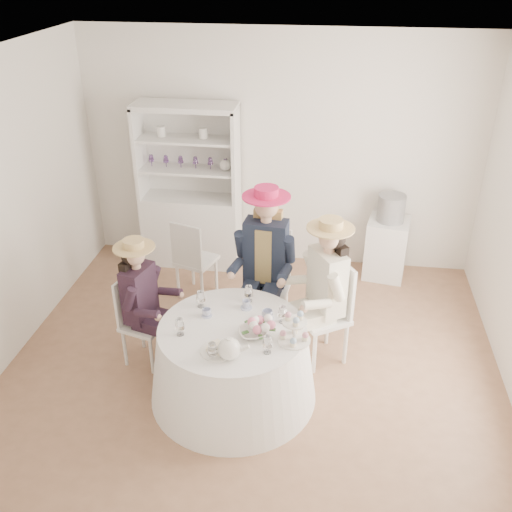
# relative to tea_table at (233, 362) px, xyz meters

# --- Properties ---
(ground) EXTENTS (4.50, 4.50, 0.00)m
(ground) POSITION_rel_tea_table_xyz_m (0.11, 0.50, -0.35)
(ground) COLOR #875E43
(ground) RESTS_ON ground
(ceiling) EXTENTS (4.50, 4.50, 0.00)m
(ceiling) POSITION_rel_tea_table_xyz_m (0.11, 0.50, 2.35)
(ceiling) COLOR white
(ceiling) RESTS_ON wall_back
(wall_back) EXTENTS (4.50, 0.00, 4.50)m
(wall_back) POSITION_rel_tea_table_xyz_m (0.11, 2.50, 1.00)
(wall_back) COLOR white
(wall_back) RESTS_ON ground
(wall_front) EXTENTS (4.50, 0.00, 4.50)m
(wall_front) POSITION_rel_tea_table_xyz_m (0.11, -1.50, 1.00)
(wall_front) COLOR white
(wall_front) RESTS_ON ground
(wall_left) EXTENTS (0.00, 4.50, 4.50)m
(wall_left) POSITION_rel_tea_table_xyz_m (-2.14, 0.50, 1.00)
(wall_left) COLOR white
(wall_left) RESTS_ON ground
(tea_table) EXTENTS (1.42, 1.42, 0.70)m
(tea_table) POSITION_rel_tea_table_xyz_m (0.00, 0.00, 0.00)
(tea_table) COLOR white
(tea_table) RESTS_ON ground
(hutch) EXTENTS (1.30, 0.85, 1.93)m
(hutch) POSITION_rel_tea_table_xyz_m (-0.90, 2.26, 0.34)
(hutch) COLOR silver
(hutch) RESTS_ON ground
(side_table) EXTENTS (0.52, 0.52, 0.70)m
(side_table) POSITION_rel_tea_table_xyz_m (1.39, 2.25, 0.00)
(side_table) COLOR silver
(side_table) RESTS_ON ground
(hatbox) EXTENTS (0.39, 0.39, 0.31)m
(hatbox) POSITION_rel_tea_table_xyz_m (1.39, 2.25, 0.51)
(hatbox) COLOR black
(hatbox) RESTS_ON side_table
(guest_left) EXTENTS (0.51, 0.48, 1.26)m
(guest_left) POSITION_rel_tea_table_xyz_m (-0.87, 0.34, 0.37)
(guest_left) COLOR silver
(guest_left) RESTS_ON ground
(guest_mid) EXTENTS (0.57, 0.59, 1.55)m
(guest_mid) POSITION_rel_tea_table_xyz_m (0.15, 0.93, 0.53)
(guest_mid) COLOR silver
(guest_mid) RESTS_ON ground
(guest_right) EXTENTS (0.62, 0.57, 1.44)m
(guest_right) POSITION_rel_tea_table_xyz_m (0.72, 0.60, 0.46)
(guest_right) COLOR silver
(guest_right) RESTS_ON ground
(spare_chair) EXTENTS (0.48, 0.48, 0.92)m
(spare_chair) POSITION_rel_tea_table_xyz_m (-0.70, 1.45, 0.15)
(spare_chair) COLOR silver
(spare_chair) RESTS_ON ground
(teacup_a) EXTENTS (0.09, 0.09, 0.06)m
(teacup_a) POSITION_rel_tea_table_xyz_m (-0.24, 0.13, 0.38)
(teacup_a) COLOR white
(teacup_a) RESTS_ON tea_table
(teacup_b) EXTENTS (0.09, 0.09, 0.07)m
(teacup_b) POSITION_rel_tea_table_xyz_m (0.07, 0.30, 0.39)
(teacup_b) COLOR white
(teacup_b) RESTS_ON tea_table
(teacup_c) EXTENTS (0.12, 0.12, 0.07)m
(teacup_c) POSITION_rel_tea_table_xyz_m (0.27, 0.17, 0.39)
(teacup_c) COLOR white
(teacup_c) RESTS_ON tea_table
(flower_bowl) EXTENTS (0.28, 0.28, 0.05)m
(flower_bowl) POSITION_rel_tea_table_xyz_m (0.18, -0.09, 0.38)
(flower_bowl) COLOR white
(flower_bowl) RESTS_ON tea_table
(flower_arrangement) EXTENTS (0.20, 0.20, 0.07)m
(flower_arrangement) POSITION_rel_tea_table_xyz_m (0.22, -0.05, 0.45)
(flower_arrangement) COLOR pink
(flower_arrangement) RESTS_ON tea_table
(table_teapot) EXTENTS (0.25, 0.18, 0.19)m
(table_teapot) POSITION_rel_tea_table_xyz_m (0.05, -0.37, 0.43)
(table_teapot) COLOR white
(table_teapot) RESTS_ON tea_table
(sandwich_plate) EXTENTS (0.27, 0.27, 0.06)m
(sandwich_plate) POSITION_rel_tea_table_xyz_m (-0.05, -0.31, 0.37)
(sandwich_plate) COLOR white
(sandwich_plate) RESTS_ON tea_table
(cupcake_stand) EXTENTS (0.26, 0.26, 0.25)m
(cupcake_stand) POSITION_rel_tea_table_xyz_m (0.51, -0.09, 0.44)
(cupcake_stand) COLOR white
(cupcake_stand) RESTS_ON tea_table
(stemware_set) EXTENTS (0.87, 0.91, 0.15)m
(stemware_set) POSITION_rel_tea_table_xyz_m (0.00, 0.00, 0.43)
(stemware_set) COLOR white
(stemware_set) RESTS_ON tea_table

